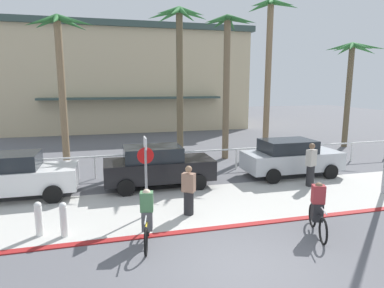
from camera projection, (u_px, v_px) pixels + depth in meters
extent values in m
plane|color=#5B5B60|center=(164.00, 166.00, 17.09)|extent=(80.00, 80.00, 0.00)
cube|color=beige|center=(193.00, 205.00, 11.58)|extent=(44.00, 4.00, 0.02)
cube|color=maroon|center=(211.00, 229.00, 9.67)|extent=(44.00, 0.24, 0.03)
cube|color=beige|center=(128.00, 82.00, 32.83)|extent=(21.12, 10.98, 8.69)
cube|color=#384C47|center=(126.00, 33.00, 32.00)|extent=(21.72, 11.58, 0.50)
cube|color=#384C47|center=(133.00, 98.00, 27.37)|extent=(14.78, 1.20, 0.16)
cylinder|color=white|center=(169.00, 153.00, 15.49)|extent=(24.70, 0.08, 0.08)
cylinder|color=white|center=(40.00, 171.00, 14.17)|extent=(0.08, 0.08, 1.00)
cylinder|color=white|center=(95.00, 168.00, 14.73)|extent=(0.08, 0.08, 1.00)
cylinder|color=white|center=(146.00, 165.00, 15.30)|extent=(0.08, 0.08, 1.00)
cylinder|color=white|center=(193.00, 162.00, 15.86)|extent=(0.08, 0.08, 1.00)
cylinder|color=white|center=(236.00, 159.00, 16.42)|extent=(0.08, 0.08, 1.00)
cylinder|color=white|center=(277.00, 157.00, 16.98)|extent=(0.08, 0.08, 1.00)
cylinder|color=white|center=(315.00, 154.00, 17.55)|extent=(0.08, 0.08, 1.00)
cylinder|color=white|center=(351.00, 152.00, 18.11)|extent=(0.08, 0.08, 1.00)
cylinder|color=gray|center=(146.00, 183.00, 10.46)|extent=(0.08, 0.08, 2.20)
cube|color=white|center=(145.00, 143.00, 10.23)|extent=(0.04, 0.56, 0.36)
cylinder|color=red|center=(145.00, 156.00, 10.30)|extent=(0.52, 0.03, 0.52)
cylinder|color=white|center=(64.00, 222.00, 9.13)|extent=(0.20, 0.20, 0.85)
sphere|color=white|center=(63.00, 206.00, 9.04)|extent=(0.20, 0.20, 0.20)
cylinder|color=white|center=(39.00, 222.00, 9.17)|extent=(0.20, 0.20, 0.85)
sphere|color=white|center=(38.00, 205.00, 9.09)|extent=(0.20, 0.20, 0.20)
cylinder|color=#846B4C|center=(62.00, 94.00, 16.76)|extent=(0.36, 0.36, 7.36)
cone|color=#2D6B33|center=(76.00, 21.00, 16.34)|extent=(1.78, 0.32, 0.63)
cone|color=#2D6B33|center=(72.00, 24.00, 16.91)|extent=(1.57, 1.57, 0.70)
cone|color=#2D6B33|center=(59.00, 25.00, 16.87)|extent=(0.32, 1.64, 0.81)
cone|color=#2D6B33|center=(46.00, 23.00, 16.55)|extent=(1.49, 1.49, 0.70)
cone|color=#2D6B33|center=(41.00, 21.00, 15.95)|extent=(1.58, 0.32, 0.75)
cone|color=#2D6B33|center=(46.00, 20.00, 15.62)|extent=(1.15, 1.15, 0.72)
cone|color=#2D6B33|center=(55.00, 20.00, 15.46)|extent=(0.32, 1.52, 0.78)
cone|color=#2D6B33|center=(68.00, 20.00, 15.75)|extent=(1.35, 1.35, 0.69)
cylinder|color=brown|center=(180.00, 87.00, 18.16)|extent=(0.36, 0.36, 8.03)
cone|color=#387F3D|center=(193.00, 15.00, 17.66)|extent=(1.60, 0.32, 0.76)
cone|color=#387F3D|center=(187.00, 16.00, 18.04)|extent=(1.36, 1.22, 0.73)
cone|color=#387F3D|center=(179.00, 16.00, 18.19)|extent=(0.58, 1.58, 0.72)
cone|color=#387F3D|center=(168.00, 16.00, 18.11)|extent=(1.23, 1.80, 0.76)
cone|color=#387F3D|center=(163.00, 14.00, 17.55)|extent=(1.78, 0.91, 0.76)
cone|color=#387F3D|center=(168.00, 11.00, 17.09)|extent=(1.46, 0.79, 0.67)
cone|color=#387F3D|center=(175.00, 12.00, 16.82)|extent=(1.03, 1.46, 0.80)
cone|color=#387F3D|center=(184.00, 12.00, 16.94)|extent=(0.55, 1.38, 0.82)
cone|color=#387F3D|center=(191.00, 12.00, 17.17)|extent=(1.36, 1.21, 0.72)
cylinder|color=#756047|center=(226.00, 90.00, 18.18)|extent=(0.36, 0.36, 7.63)
cone|color=#2D6B33|center=(239.00, 21.00, 17.68)|extent=(1.39, 0.32, 0.60)
cone|color=#2D6B33|center=(232.00, 25.00, 18.19)|extent=(1.22, 1.41, 0.84)
cone|color=#2D6B33|center=(220.00, 23.00, 18.16)|extent=(0.65, 1.57, 0.67)
cone|color=#2D6B33|center=(216.00, 21.00, 17.64)|extent=(1.33, 0.86, 0.66)
cone|color=#2D6B33|center=(216.00, 20.00, 17.00)|extent=(1.70, 1.04, 0.77)
cone|color=#2D6B33|center=(230.00, 17.00, 16.64)|extent=(0.72, 1.85, 0.60)
cone|color=#2D6B33|center=(241.00, 20.00, 17.04)|extent=(1.34, 1.56, 0.77)
cylinder|color=#846B4C|center=(268.00, 80.00, 19.69)|extent=(0.36, 0.36, 8.79)
cone|color=#387F3D|center=(285.00, 5.00, 19.15)|extent=(1.84, 0.32, 0.58)
cone|color=#387F3D|center=(271.00, 9.00, 19.66)|extent=(1.08, 1.55, 0.78)
cone|color=#387F3D|center=(259.00, 7.00, 19.49)|extent=(1.12, 1.61, 0.68)
cone|color=#387F3D|center=(261.00, 4.00, 18.78)|extent=(1.31, 0.32, 0.63)
cone|color=#387F3D|center=(270.00, 2.00, 18.07)|extent=(1.23, 1.81, 0.75)
cone|color=#387F3D|center=(282.00, 3.00, 18.43)|extent=(1.05, 1.49, 0.73)
cylinder|color=brown|center=(348.00, 97.00, 21.76)|extent=(0.36, 0.36, 6.63)
cone|color=#387F3D|center=(364.00, 49.00, 21.44)|extent=(1.93, 0.32, 0.85)
cone|color=#387F3D|center=(353.00, 50.00, 21.97)|extent=(1.56, 1.56, 0.81)
cone|color=#387F3D|center=(345.00, 50.00, 21.87)|extent=(0.32, 1.50, 0.83)
cone|color=#387F3D|center=(338.00, 48.00, 21.59)|extent=(1.42, 1.42, 0.59)
cone|color=#387F3D|center=(343.00, 48.00, 21.03)|extent=(1.50, 0.32, 0.74)
cone|color=#387F3D|center=(351.00, 47.00, 20.62)|extent=(1.25, 1.25, 0.72)
cone|color=#387F3D|center=(362.00, 47.00, 20.37)|extent=(0.32, 1.82, 0.74)
cone|color=#387F3D|center=(369.00, 47.00, 20.73)|extent=(1.61, 1.61, 0.68)
cube|color=white|center=(14.00, 179.00, 12.16)|extent=(4.40, 1.80, 0.80)
cube|color=#1E2328|center=(5.00, 162.00, 11.97)|extent=(2.29, 1.58, 0.56)
cylinder|color=black|center=(59.00, 180.00, 13.44)|extent=(0.66, 0.22, 0.66)
cylinder|color=black|center=(53.00, 194.00, 11.73)|extent=(0.66, 0.22, 0.66)
cube|color=black|center=(159.00, 169.00, 13.59)|extent=(4.40, 1.80, 0.80)
cube|color=#1E2328|center=(153.00, 153.00, 13.40)|extent=(2.29, 1.58, 0.56)
cylinder|color=black|center=(187.00, 171.00, 14.87)|extent=(0.66, 0.22, 0.66)
cylinder|color=black|center=(198.00, 182.00, 13.16)|extent=(0.66, 0.22, 0.66)
cylinder|color=black|center=(123.00, 175.00, 14.16)|extent=(0.66, 0.22, 0.66)
cylinder|color=black|center=(126.00, 188.00, 12.45)|extent=(0.66, 0.22, 0.66)
cube|color=#B2B7BC|center=(292.00, 160.00, 15.14)|extent=(4.40, 1.80, 0.80)
cube|color=#1E2328|center=(288.00, 146.00, 14.96)|extent=(2.29, 1.58, 0.56)
cylinder|color=black|center=(307.00, 163.00, 16.42)|extent=(0.66, 0.22, 0.66)
cylinder|color=black|center=(330.00, 172.00, 14.71)|extent=(0.66, 0.22, 0.66)
cylinder|color=black|center=(254.00, 166.00, 15.72)|extent=(0.66, 0.22, 0.66)
cylinder|color=black|center=(273.00, 176.00, 14.00)|extent=(0.66, 0.22, 0.66)
torus|color=black|center=(146.00, 242.00, 8.21)|extent=(0.19, 0.72, 0.72)
torus|color=black|center=(148.00, 223.00, 9.29)|extent=(0.19, 0.72, 0.72)
cylinder|color=gold|center=(147.00, 223.00, 8.93)|extent=(0.17, 0.69, 0.35)
cylinder|color=gold|center=(146.00, 227.00, 8.39)|extent=(0.12, 0.39, 0.07)
cylinder|color=gold|center=(147.00, 222.00, 8.83)|extent=(0.05, 0.05, 0.44)
cylinder|color=silver|center=(145.00, 220.00, 8.16)|extent=(0.13, 0.50, 0.04)
cube|color=#4C4C51|center=(147.00, 220.00, 8.82)|extent=(0.33, 0.37, 0.52)
cube|color=#4C7F51|center=(147.00, 201.00, 8.72)|extent=(0.38, 0.32, 0.52)
sphere|color=beige|center=(146.00, 193.00, 8.68)|extent=(0.22, 0.22, 0.22)
torus|color=black|center=(323.00, 231.00, 8.79)|extent=(0.31, 0.70, 0.72)
torus|color=black|center=(312.00, 215.00, 9.86)|extent=(0.31, 0.70, 0.72)
cylinder|color=black|center=(316.00, 215.00, 9.51)|extent=(0.29, 0.66, 0.35)
cylinder|color=black|center=(321.00, 217.00, 8.97)|extent=(0.18, 0.38, 0.07)
cylinder|color=black|center=(317.00, 214.00, 9.40)|extent=(0.05, 0.05, 0.44)
cylinder|color=silver|center=(324.00, 211.00, 8.74)|extent=(0.21, 0.48, 0.04)
cube|color=#232326|center=(317.00, 212.00, 9.39)|extent=(0.37, 0.40, 0.52)
cube|color=#A33338|center=(318.00, 194.00, 9.30)|extent=(0.41, 0.36, 0.52)
sphere|color=brown|center=(319.00, 186.00, 9.26)|extent=(0.22, 0.22, 0.22)
cylinder|color=#232326|center=(310.00, 176.00, 13.64)|extent=(0.41, 0.41, 0.87)
cube|color=#B7B2A8|center=(311.00, 158.00, 13.50)|extent=(0.47, 0.38, 0.67)
sphere|color=brown|center=(312.00, 146.00, 13.42)|extent=(0.24, 0.24, 0.24)
cylinder|color=#232326|center=(189.00, 203.00, 10.68)|extent=(0.45, 0.45, 0.78)
cube|color=#93705B|center=(189.00, 183.00, 10.55)|extent=(0.48, 0.44, 0.60)
sphere|color=#9E7556|center=(189.00, 169.00, 10.47)|extent=(0.22, 0.22, 0.22)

